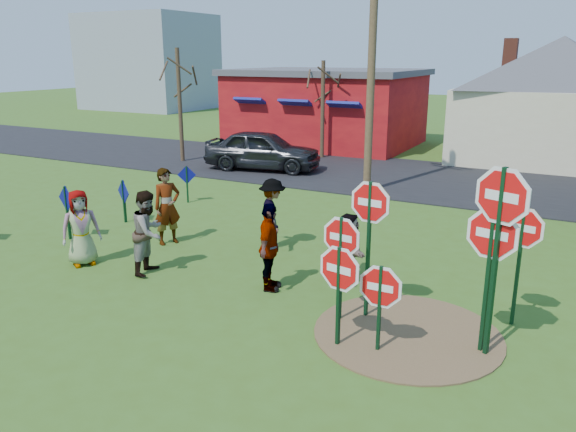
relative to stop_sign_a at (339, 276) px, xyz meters
name	(u,v)px	position (x,y,z in m)	size (l,w,h in m)	color
ground	(222,270)	(-3.58, 1.90, -1.23)	(120.00, 120.00, 0.00)	#3A5B1A
road	(386,175)	(-3.58, 13.40, -1.21)	(120.00, 7.50, 0.04)	black
dirt_patch	(407,334)	(0.92, 0.90, -1.21)	(3.20, 3.20, 0.03)	brown
red_building	(327,107)	(-9.08, 19.89, 0.74)	(9.40, 7.69, 3.90)	maroon
cream_house	(557,95)	(1.92, 19.90, 1.70)	(9.40, 9.40, 6.50)	beige
distant_building	(149,62)	(-31.58, 31.90, 2.77)	(10.00, 8.00, 8.00)	#8C939E
stop_sign_a	(339,276)	(0.00, 0.00, 0.00)	(1.00, 0.21, 1.85)	#0E351B
stop_sign_b	(370,215)	(0.04, 1.22, 0.70)	(1.01, 0.15, 2.66)	#0E351B
stop_sign_c	(500,219)	(2.21, 0.82, 1.03)	(1.12, 0.47, 3.21)	#0E351B
stop_sign_d	(522,237)	(2.45, 2.15, 0.40)	(0.95, 0.24, 2.28)	#0E351B
stop_sign_e	(380,292)	(0.64, 0.14, -0.20)	(0.95, 0.06, 1.59)	#0E351B
stop_sign_f	(491,245)	(2.12, 0.89, 0.59)	(1.10, 0.30, 2.56)	#0E351B
stop_sign_g	(341,246)	(-0.33, 0.86, 0.18)	(0.97, 0.14, 2.06)	#0E351B
blue_diamond_b	(67,206)	(-8.32, 1.89, -0.34)	(0.67, 0.16, 1.42)	#0E351B
blue_diamond_c	(124,197)	(-8.14, 3.71, -0.47)	(0.66, 0.29, 1.24)	#0E351B
blue_diamond_d	(187,180)	(-7.94, 6.35, -0.47)	(0.55, 0.28, 1.21)	#0E351B
person_a	(81,228)	(-6.59, 0.74, -0.36)	(0.85, 0.55, 1.74)	#3E4F95
person_b	(167,206)	(-5.83, 2.83, -0.26)	(0.71, 0.46, 1.94)	#2F7F70
person_c	(149,232)	(-4.91, 1.09, -0.31)	(0.90, 0.70, 1.84)	brown
person_d	(272,214)	(-3.32, 3.73, -0.35)	(1.13, 0.65, 1.75)	#2D2D32
person_e	(269,247)	(-2.13, 1.48, -0.32)	(1.06, 0.44, 1.81)	#4F2F5F
person_f	(348,248)	(-0.86, 2.57, -0.47)	(1.40, 0.45, 1.51)	#194C20
suv	(263,150)	(-8.46, 12.08, -0.38)	(1.91, 4.75, 1.62)	#2E2E33
utility_pole	(372,59)	(-3.32, 10.46, 3.26)	(1.97, 0.90, 8.53)	#4C3823
bare_tree_west	(179,89)	(-12.65, 12.09, 1.95)	(1.80, 1.80, 4.91)	#382819
bare_tree_east	(323,96)	(-7.50, 15.85, 1.61)	(1.80, 1.80, 4.38)	#382819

